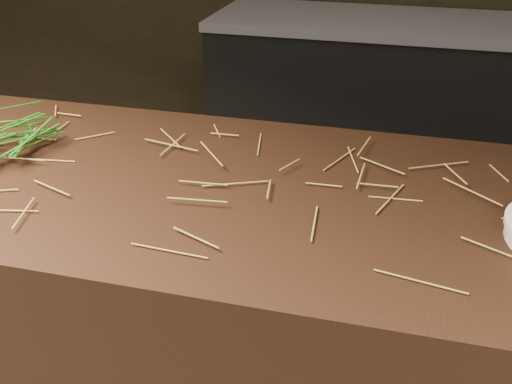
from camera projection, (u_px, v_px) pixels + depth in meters
main_counter at (224, 366)px, 1.42m from camera, size 2.40×0.70×0.90m
back_counter at (410, 111)px, 2.98m from camera, size 1.82×0.62×0.84m
straw_bedding at (219, 180)px, 1.21m from camera, size 1.40×0.60×0.02m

